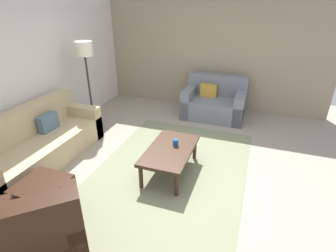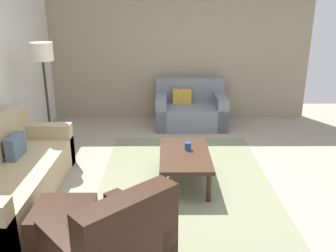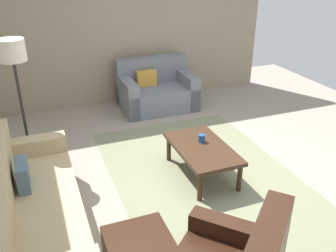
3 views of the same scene
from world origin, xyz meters
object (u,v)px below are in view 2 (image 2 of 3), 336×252
coffee_table (185,157)px  cup (188,146)px  couch_main (5,179)px  couch_loveseat (190,110)px  ottoman (64,226)px  lamp_standing (43,63)px

coffee_table → cup: 0.16m
couch_main → couch_loveseat: size_ratio=1.74×
ottoman → lamp_standing: lamp_standing is taller
cup → ottoman: bearing=137.6°
ottoman → coffee_table: (1.27, -1.22, 0.16)m
couch_loveseat → lamp_standing: lamp_standing is taller
lamp_standing → couch_loveseat: bearing=-58.0°
couch_loveseat → coffee_table: couch_loveseat is taller
couch_main → ottoman: couch_main is taller
couch_main → lamp_standing: (1.48, -0.08, 1.11)m
couch_loveseat → ottoman: couch_loveseat is taller
coffee_table → cup: bearing=-21.1°
ottoman → cup: bearing=-42.4°
couch_loveseat → lamp_standing: size_ratio=0.77×
cup → couch_loveseat: bearing=-4.5°
cup → lamp_standing: 2.45m
couch_loveseat → cup: bearing=175.5°
couch_main → ottoman: bearing=-131.5°
couch_loveseat → coffee_table: bearing=174.6°
couch_main → cup: couch_main is taller
coffee_table → lamp_standing: lamp_standing is taller
ottoman → couch_main: bearing=48.5°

